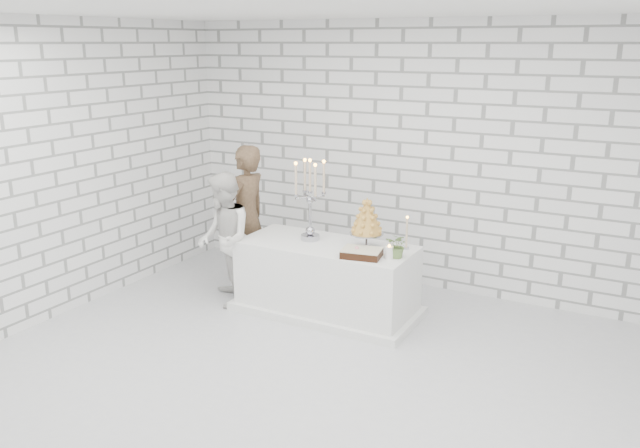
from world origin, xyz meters
The scene contains 14 objects.
ground centered at (0.00, 0.00, 0.00)m, with size 6.00×5.00×0.01m, color silver.
ceiling centered at (0.00, 0.00, 3.00)m, with size 6.00×5.00×0.01m, color white.
wall_back centered at (0.00, 2.50, 1.50)m, with size 6.00×0.01×3.00m, color white.
wall_front centered at (0.00, -2.50, 1.50)m, with size 6.00×0.01×3.00m, color white.
wall_left centered at (-3.00, 0.00, 1.50)m, with size 0.01×5.00×3.00m, color white.
cake_table centered at (-0.58, 1.26, 0.38)m, with size 1.80×0.80×0.75m, color white.
groom centered at (-1.73, 1.47, 0.83)m, with size 0.61×0.40×1.66m, color #412F21.
bride centered at (-1.67, 0.97, 0.72)m, with size 0.70×0.55×1.44m, color white.
candelabra centered at (-0.81, 1.31, 1.18)m, with size 0.35×0.35×0.86m, color #A5A4AF, non-canonical shape.
croquembouche centered at (-0.16, 1.31, 1.02)m, with size 0.34×0.34×0.53m, color #A16F2B, non-canonical shape.
chocolate_cake centered at (-0.09, 1.05, 0.79)m, with size 0.37×0.26×0.08m, color black.
pillar_candle centered at (0.16, 1.13, 0.81)m, with size 0.08×0.08×0.12m, color white.
extra_taper centered at (0.20, 1.49, 0.91)m, with size 0.06×0.06×0.32m, color beige.
flowers centered at (0.22, 1.20, 0.87)m, with size 0.22×0.19×0.25m, color #4C6930.
Camera 1 is at (2.40, -4.37, 2.75)m, focal length 36.56 mm.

